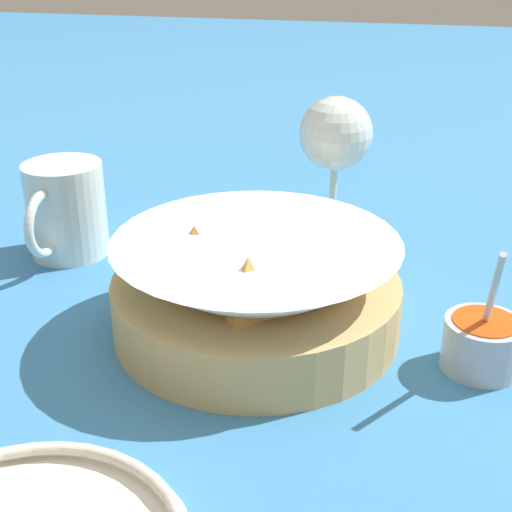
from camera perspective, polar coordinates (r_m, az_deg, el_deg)
name	(u,v)px	position (r m, az deg, el deg)	size (l,w,h in m)	color
ground_plane	(238,308)	(0.62, -1.43, -4.15)	(4.00, 4.00, 0.00)	teal
food_basket	(256,290)	(0.57, 0.02, -2.74)	(0.23, 0.23, 0.09)	tan
sauce_cup	(483,342)	(0.56, 17.67, -6.56)	(0.07, 0.06, 0.11)	#B7B7BC
wine_glass	(335,139)	(0.70, 6.38, 9.28)	(0.07, 0.07, 0.15)	silver
beer_mug	(66,213)	(0.73, -14.96, 3.34)	(0.11, 0.08, 0.09)	silver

